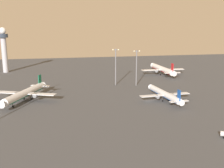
# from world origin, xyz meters

# --- Properties ---
(ground_plane) EXTENTS (416.00, 416.00, 0.00)m
(ground_plane) POSITION_xyz_m (0.00, 0.00, 0.00)
(ground_plane) COLOR #424449
(control_tower) EXTENTS (8.00, 8.00, 37.48)m
(control_tower) POSITION_xyz_m (-87.65, 111.43, 21.68)
(control_tower) COLOR #A8A8B2
(control_tower) RESTS_ON ground
(airplane_mid_apron) EXTENTS (27.47, 35.28, 9.05)m
(airplane_mid_apron) POSITION_xyz_m (8.48, -0.60, 3.42)
(airplane_mid_apron) COLOR silver
(airplane_mid_apron) RESTS_ON ground
(airplane_far_stand) EXTENTS (31.53, 39.92, 10.81)m
(airplane_far_stand) POSITION_xyz_m (-62.62, 14.59, 4.09)
(airplane_far_stand) COLOR silver
(airplane_far_stand) RESTS_ON ground
(airplane_taxiway_distant) EXTENTS (35.09, 45.16, 11.61)m
(airplane_taxiway_distant) POSITION_xyz_m (37.77, 71.96, 4.39)
(airplane_taxiway_distant) COLOR white
(airplane_taxiway_distant) RESTS_ON ground
(apron_light_east) EXTENTS (4.80, 0.90, 23.23)m
(apron_light_east) POSITION_xyz_m (4.95, 37.81, 13.42)
(apron_light_east) COLOR slate
(apron_light_east) RESTS_ON ground
(apron_light_west) EXTENTS (4.80, 0.90, 23.96)m
(apron_light_west) POSITION_xyz_m (-7.86, 42.51, 13.80)
(apron_light_west) COLOR slate
(apron_light_west) RESTS_ON ground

